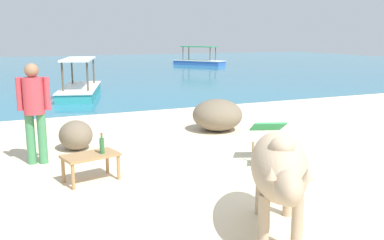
{
  "coord_description": "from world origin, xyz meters",
  "views": [
    {
      "loc": [
        -3.33,
        -4.02,
        2.1
      ],
      "look_at": [
        -0.25,
        3.0,
        0.55
      ],
      "focal_mm": 39.78,
      "sensor_mm": 36.0,
      "label": 1
    }
  ],
  "objects_px": {
    "bottle": "(102,145)",
    "cow": "(279,167)",
    "boat_blue": "(199,61)",
    "deck_chair_far": "(270,140)",
    "person_standing": "(34,106)",
    "boat_teal": "(80,88)",
    "low_bench_table": "(91,159)"
  },
  "relations": [
    {
      "from": "deck_chair_far",
      "to": "bottle",
      "type": "bearing_deg",
      "value": -75.04
    },
    {
      "from": "bottle",
      "to": "person_standing",
      "type": "distance_m",
      "value": 1.53
    },
    {
      "from": "cow",
      "to": "person_standing",
      "type": "bearing_deg",
      "value": -119.35
    },
    {
      "from": "cow",
      "to": "bottle",
      "type": "bearing_deg",
      "value": -120.93
    },
    {
      "from": "cow",
      "to": "boat_teal",
      "type": "relative_size",
      "value": 0.49
    },
    {
      "from": "person_standing",
      "to": "cow",
      "type": "bearing_deg",
      "value": 45.57
    },
    {
      "from": "cow",
      "to": "person_standing",
      "type": "distance_m",
      "value": 4.21
    },
    {
      "from": "deck_chair_far",
      "to": "boat_blue",
      "type": "distance_m",
      "value": 23.09
    },
    {
      "from": "person_standing",
      "to": "boat_blue",
      "type": "height_order",
      "value": "person_standing"
    },
    {
      "from": "cow",
      "to": "boat_blue",
      "type": "distance_m",
      "value": 25.61
    },
    {
      "from": "bottle",
      "to": "deck_chair_far",
      "type": "height_order",
      "value": "bottle"
    },
    {
      "from": "cow",
      "to": "bottle",
      "type": "height_order",
      "value": "cow"
    },
    {
      "from": "cow",
      "to": "bottle",
      "type": "xyz_separation_m",
      "value": [
        -1.31,
        2.41,
        -0.21
      ]
    },
    {
      "from": "low_bench_table",
      "to": "cow",
      "type": "bearing_deg",
      "value": -72.32
    },
    {
      "from": "boat_blue",
      "to": "person_standing",
      "type": "bearing_deg",
      "value": -66.03
    },
    {
      "from": "cow",
      "to": "low_bench_table",
      "type": "distance_m",
      "value": 2.87
    },
    {
      "from": "cow",
      "to": "bottle",
      "type": "distance_m",
      "value": 2.75
    },
    {
      "from": "low_bench_table",
      "to": "boat_blue",
      "type": "distance_m",
      "value": 24.05
    },
    {
      "from": "low_bench_table",
      "to": "boat_teal",
      "type": "height_order",
      "value": "boat_teal"
    },
    {
      "from": "low_bench_table",
      "to": "deck_chair_far",
      "type": "xyz_separation_m",
      "value": [
        2.83,
        -0.27,
        0.05
      ]
    },
    {
      "from": "low_bench_table",
      "to": "person_standing",
      "type": "height_order",
      "value": "person_standing"
    },
    {
      "from": "person_standing",
      "to": "boat_teal",
      "type": "relative_size",
      "value": 0.42
    },
    {
      "from": "cow",
      "to": "person_standing",
      "type": "xyz_separation_m",
      "value": [
        -2.11,
        3.63,
        0.22
      ]
    },
    {
      "from": "bottle",
      "to": "low_bench_table",
      "type": "bearing_deg",
      "value": 171.42
    },
    {
      "from": "bottle",
      "to": "person_standing",
      "type": "relative_size",
      "value": 0.18
    },
    {
      "from": "bottle",
      "to": "boat_teal",
      "type": "bearing_deg",
      "value": 82.77
    },
    {
      "from": "low_bench_table",
      "to": "person_standing",
      "type": "xyz_separation_m",
      "value": [
        -0.63,
        1.2,
        0.62
      ]
    },
    {
      "from": "low_bench_table",
      "to": "boat_blue",
      "type": "height_order",
      "value": "boat_blue"
    },
    {
      "from": "bottle",
      "to": "cow",
      "type": "bearing_deg",
      "value": -61.49
    },
    {
      "from": "cow",
      "to": "boat_blue",
      "type": "xyz_separation_m",
      "value": [
        9.95,
        23.6,
        -0.47
      ]
    },
    {
      "from": "low_bench_table",
      "to": "person_standing",
      "type": "bearing_deg",
      "value": 104.34
    },
    {
      "from": "deck_chair_far",
      "to": "person_standing",
      "type": "xyz_separation_m",
      "value": [
        -3.46,
        1.47,
        0.56
      ]
    }
  ]
}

